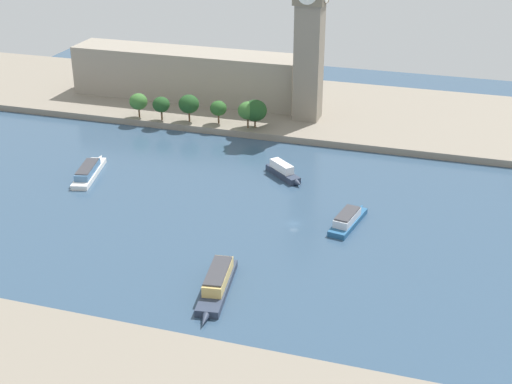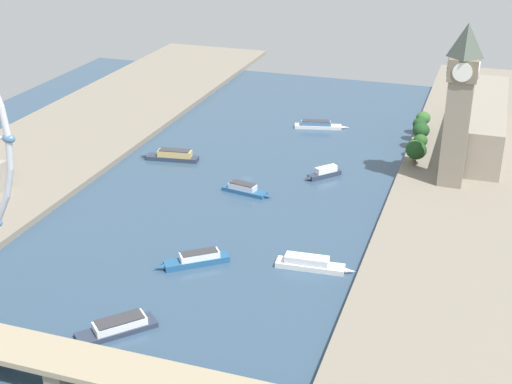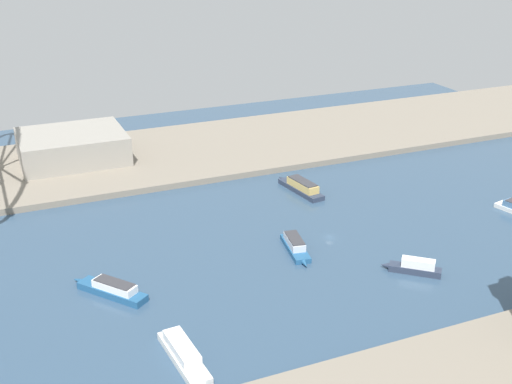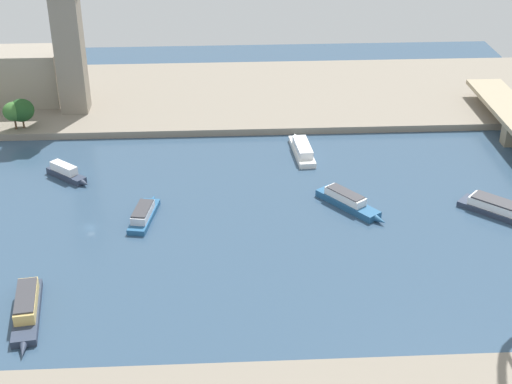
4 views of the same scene
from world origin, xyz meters
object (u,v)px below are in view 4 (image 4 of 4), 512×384
tour_boat_2 (27,308)px  tour_boat_4 (348,202)px  tour_boat_0 (144,214)px  tour_boat_6 (66,173)px  clock_tower (66,20)px  tour_boat_1 (302,149)px  tour_boat_5 (498,209)px

tour_boat_2 → tour_boat_4: (-56.64, 100.73, -0.27)m
tour_boat_0 → tour_boat_6: tour_boat_6 is taller
clock_tower → tour_boat_1: size_ratio=2.45×
tour_boat_0 → tour_boat_6: 45.69m
clock_tower → tour_boat_1: bearing=64.9°
tour_boat_1 → tour_boat_2: size_ratio=0.96×
tour_boat_1 → tour_boat_6: (16.73, -92.37, 0.15)m
tour_boat_0 → tour_boat_2: tour_boat_2 is taller
tour_boat_2 → tour_boat_5: (-49.06, 152.39, -0.37)m
clock_tower → tour_boat_1: 116.35m
clock_tower → tour_boat_4: bearing=50.4°
tour_boat_1 → tour_boat_5: 82.10m
tour_boat_4 → tour_boat_6: size_ratio=1.46×
tour_boat_0 → tour_boat_2: 59.38m
clock_tower → tour_boat_2: 153.48m
clock_tower → tour_boat_6: 75.83m
tour_boat_0 → tour_boat_1: (-49.31, 60.34, 0.09)m
tour_boat_1 → tour_boat_2: 134.87m
tour_boat_2 → tour_boat_6: size_ratio=1.82×
clock_tower → tour_boat_5: clock_tower is taller
tour_boat_5 → tour_boat_6: tour_boat_6 is taller
tour_boat_0 → tour_boat_5: bearing=-81.3°
tour_boat_2 → tour_boat_4: 115.56m
tour_boat_4 → tour_boat_5: size_ratio=1.00×
clock_tower → tour_boat_1: (46.06, 98.13, -42.28)m
tour_boat_5 → tour_boat_0: bearing=-138.4°
clock_tower → tour_boat_4: size_ratio=2.92×
tour_boat_1 → tour_boat_4: size_ratio=1.19×
tour_boat_0 → tour_boat_6: size_ratio=1.44×
tour_boat_5 → tour_boat_6: size_ratio=1.46×
tour_boat_5 → tour_boat_6: (-35.50, -155.72, 0.20)m
tour_boat_0 → tour_boat_1: bearing=-40.7°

